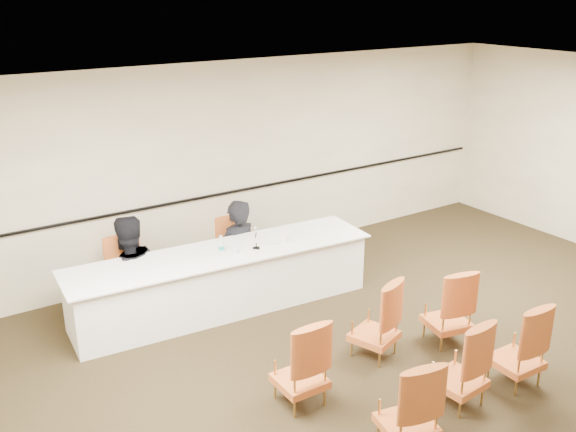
# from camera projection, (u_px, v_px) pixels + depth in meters

# --- Properties ---
(floor) EXTENTS (10.00, 10.00, 0.00)m
(floor) POSITION_uv_depth(u_px,v_px,m) (418.00, 387.00, 6.73)
(floor) COLOR black
(floor) RESTS_ON ground
(ceiling) EXTENTS (10.00, 10.00, 0.00)m
(ceiling) POSITION_uv_depth(u_px,v_px,m) (441.00, 101.00, 5.71)
(ceiling) COLOR white
(ceiling) RESTS_ON ground
(wall_back) EXTENTS (10.00, 0.04, 3.00)m
(wall_back) POSITION_uv_depth(u_px,v_px,m) (230.00, 165.00, 9.36)
(wall_back) COLOR beige
(wall_back) RESTS_ON ground
(wall_rail) EXTENTS (9.80, 0.04, 0.03)m
(wall_rail) POSITION_uv_depth(u_px,v_px,m) (232.00, 192.00, 9.46)
(wall_rail) COLOR black
(wall_rail) RESTS_ON wall_back
(panel_table) EXTENTS (4.03, 1.21, 0.80)m
(panel_table) POSITION_uv_depth(u_px,v_px,m) (223.00, 280.00, 8.24)
(panel_table) COLOR white
(panel_table) RESTS_ON ground
(panelist_main) EXTENTS (0.72, 0.55, 1.80)m
(panelist_main) POSITION_uv_depth(u_px,v_px,m) (238.00, 261.00, 8.95)
(panelist_main) COLOR black
(panelist_main) RESTS_ON ground
(panelist_main_chair) EXTENTS (0.54, 0.54, 0.95)m
(panelist_main_chair) POSITION_uv_depth(u_px,v_px,m) (237.00, 252.00, 8.90)
(panelist_main_chair) COLOR #AA581E
(panelist_main_chair) RESTS_ON ground
(panelist_second) EXTENTS (0.95, 0.78, 1.79)m
(panelist_second) POSITION_uv_depth(u_px,v_px,m) (129.00, 282.00, 8.23)
(panelist_second) COLOR black
(panelist_second) RESTS_ON ground
(panelist_second_chair) EXTENTS (0.54, 0.54, 0.95)m
(panelist_second_chair) POSITION_uv_depth(u_px,v_px,m) (128.00, 275.00, 8.20)
(panelist_second_chair) COLOR #AA581E
(panelist_second_chair) RESTS_ON ground
(papers) EXTENTS (0.34, 0.28, 0.00)m
(papers) POSITION_uv_depth(u_px,v_px,m) (248.00, 247.00, 8.24)
(papers) COLOR white
(papers) RESTS_ON panel_table
(microphone) EXTENTS (0.17, 0.21, 0.26)m
(microphone) POSITION_uv_depth(u_px,v_px,m) (256.00, 239.00, 8.16)
(microphone) COLOR black
(microphone) RESTS_ON panel_table
(water_bottle) EXTENTS (0.09, 0.09, 0.23)m
(water_bottle) POSITION_uv_depth(u_px,v_px,m) (221.00, 244.00, 8.05)
(water_bottle) COLOR teal
(water_bottle) RESTS_ON panel_table
(drinking_glass) EXTENTS (0.07, 0.07, 0.10)m
(drinking_glass) POSITION_uv_depth(u_px,v_px,m) (235.00, 250.00, 8.04)
(drinking_glass) COLOR silver
(drinking_glass) RESTS_ON panel_table
(coffee_cup) EXTENTS (0.09, 0.09, 0.13)m
(coffee_cup) POSITION_uv_depth(u_px,v_px,m) (283.00, 239.00, 8.35)
(coffee_cup) COLOR white
(coffee_cup) RESTS_ON panel_table
(aud_chair_front_left) EXTENTS (0.51, 0.51, 0.95)m
(aud_chair_front_left) POSITION_uv_depth(u_px,v_px,m) (300.00, 361.00, 6.33)
(aud_chair_front_left) COLOR #AA581E
(aud_chair_front_left) RESTS_ON ground
(aud_chair_front_mid) EXTENTS (0.64, 0.64, 0.95)m
(aud_chair_front_mid) POSITION_uv_depth(u_px,v_px,m) (375.00, 318.00, 7.15)
(aud_chair_front_mid) COLOR #AA581E
(aud_chair_front_mid) RESTS_ON ground
(aud_chair_front_right) EXTENTS (0.60, 0.60, 0.95)m
(aud_chair_front_right) POSITION_uv_depth(u_px,v_px,m) (448.00, 305.00, 7.43)
(aud_chair_front_right) COLOR #AA581E
(aud_chair_front_right) RESTS_ON ground
(aud_chair_back_left) EXTENTS (0.59, 0.59, 0.95)m
(aud_chair_back_left) POSITION_uv_depth(u_px,v_px,m) (408.00, 404.00, 5.69)
(aud_chair_back_left) COLOR #AA581E
(aud_chair_back_left) RESTS_ON ground
(aud_chair_back_mid) EXTENTS (0.54, 0.54, 0.95)m
(aud_chair_back_mid) POSITION_uv_depth(u_px,v_px,m) (460.00, 362.00, 6.32)
(aud_chair_back_mid) COLOR #AA581E
(aud_chair_back_mid) RESTS_ON ground
(aud_chair_back_right) EXTENTS (0.52, 0.52, 0.95)m
(aud_chair_back_right) POSITION_uv_depth(u_px,v_px,m) (518.00, 343.00, 6.65)
(aud_chair_back_right) COLOR #AA581E
(aud_chair_back_right) RESTS_ON ground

